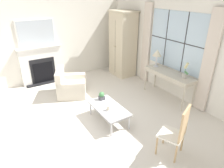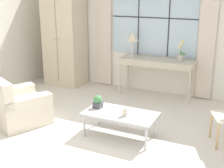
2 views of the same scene
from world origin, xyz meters
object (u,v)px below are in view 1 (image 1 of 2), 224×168
potted_plant_small (102,96)px  armoire (123,44)px  table_lamp (157,54)px  coffee_table (109,109)px  side_chair_wooden (178,130)px  armchair_upholstered (71,86)px  console_table (169,75)px  fireplace (41,62)px  pillar_candle (108,108)px  potted_orchid (185,72)px

potted_plant_small → armoire: bearing=134.2°
table_lamp → coffee_table: size_ratio=0.48×
side_chair_wooden → armchair_upholstered: bearing=-167.4°
coffee_table → armoire: bearing=139.2°
console_table → table_lamp: bearing=178.2°
fireplace → side_chair_wooden: bearing=14.3°
table_lamp → potted_plant_small: bearing=-83.0°
fireplace → potted_plant_small: fireplace is taller
fireplace → pillar_candle: size_ratio=15.14×
potted_orchid → armoire: bearing=-177.3°
side_chair_wooden → potted_plant_small: 2.11m
table_lamp → armchair_upholstered: (-1.15, -2.37, -0.95)m
table_lamp → potted_orchid: table_lamp is taller
table_lamp → side_chair_wooden: 2.88m
fireplace → side_chair_wooden: 5.01m
potted_orchid → side_chair_wooden: potted_orchid is taller
table_lamp → side_chair_wooden: (2.31, -1.60, -0.63)m
armoire → potted_plant_small: 2.85m
armchair_upholstered → fireplace: bearing=-161.6°
armoire → table_lamp: armoire is taller
armoire → side_chair_wooden: (3.98, -1.52, -0.57)m
console_table → pillar_candle: 2.20m
potted_orchid → pillar_candle: 2.31m
fireplace → potted_orchid: bearing=38.7°
table_lamp → potted_plant_small: 2.20m
table_lamp → potted_orchid: (1.05, 0.05, -0.25)m
table_lamp → potted_plant_small: table_lamp is taller
console_table → coffee_table: size_ratio=1.40×
console_table → potted_plant_small: bearing=-98.9°
console_table → potted_orchid: bearing=7.7°
coffee_table → potted_plant_small: (-0.42, 0.04, 0.15)m
coffee_table → pillar_candle: pillar_candle is taller
coffee_table → pillar_candle: (0.11, -0.08, 0.10)m
side_chair_wooden → pillar_candle: (-1.52, -0.59, -0.13)m
console_table → pillar_candle: bearing=-84.6°
console_table → potted_orchid: (0.47, 0.06, 0.25)m
fireplace → pillar_candle: (3.33, 0.64, -0.27)m
table_lamp → potted_plant_small: size_ratio=2.58×
potted_orchid → pillar_candle: (-0.26, -2.24, -0.51)m
potted_orchid → armchair_upholstered: bearing=-132.3°
coffee_table → potted_plant_small: bearing=174.0°
armoire → coffee_table: size_ratio=2.07×
fireplace → potted_plant_small: bearing=15.4°
table_lamp → side_chair_wooden: bearing=-34.7°
armchair_upholstered → side_chair_wooden: 3.55m
side_chair_wooden → potted_orchid: bearing=127.4°
side_chair_wooden → pillar_candle: 1.64m
potted_orchid → coffee_table: potted_orchid is taller
side_chair_wooden → coffee_table: 1.73m
console_table → table_lamp: table_lamp is taller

